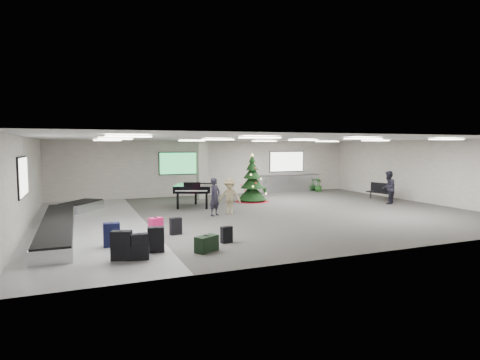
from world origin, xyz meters
name	(u,v)px	position (x,y,z in m)	size (l,w,h in m)	color
ground	(262,213)	(0.00, 0.00, 0.00)	(18.00, 18.00, 0.00)	#3C3936
room_envelope	(248,159)	(-0.38, 0.67, 2.33)	(18.02, 14.02, 3.21)	#A09993
baggage_carousel	(64,221)	(-7.84, -0.08, 0.21)	(2.28, 9.71, 0.43)	silver
service_counter	(289,183)	(5.00, 6.65, 0.55)	(4.05, 0.65, 1.08)	silver
suitcase_0	(139,247)	(-5.93, -5.25, 0.33)	(0.43, 0.24, 0.68)	black
suitcase_1	(156,240)	(-5.42, -4.70, 0.35)	(0.48, 0.32, 0.71)	black
pink_suitcase	(156,228)	(-5.12, -3.07, 0.33)	(0.48, 0.38, 0.67)	#D11B5C
suitcase_3	(176,226)	(-4.42, -2.77, 0.28)	(0.39, 0.24, 0.58)	black
navy_suitcase	(112,235)	(-6.48, -3.63, 0.35)	(0.45, 0.26, 0.71)	black
suitcase_5	(122,246)	(-6.36, -5.15, 0.37)	(0.56, 0.42, 0.77)	black
green_duffel	(207,244)	(-4.13, -5.17, 0.22)	(0.73, 0.61, 0.46)	black
suitcase_7	(227,235)	(-3.27, -4.42, 0.24)	(0.36, 0.23, 0.51)	black
black_duffel	(138,252)	(-5.98, -5.23, 0.19)	(0.62, 0.42, 0.39)	black
christmas_tree	(252,185)	(1.07, 3.49, 0.87)	(1.77, 1.77, 2.53)	maroon
grand_piano	(194,188)	(-2.26, 2.80, 0.88)	(2.34, 2.63, 1.24)	black
bench	(381,190)	(7.76, 1.48, 0.51)	(0.82, 1.50, 0.90)	black
traveler_a	(215,197)	(-2.11, 0.13, 0.78)	(0.57, 0.38, 1.57)	black
traveler_b	(230,196)	(-1.36, 0.38, 0.76)	(0.98, 0.56, 1.51)	#908059
traveler_bench	(388,187)	(7.00, 0.12, 0.82)	(0.80, 0.62, 1.65)	black
potted_plant_left	(264,186)	(3.22, 6.49, 0.43)	(0.47, 0.38, 0.85)	#1B3D13
potted_plant_right	(318,185)	(6.78, 6.04, 0.43)	(0.48, 0.48, 0.85)	#1B3D13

